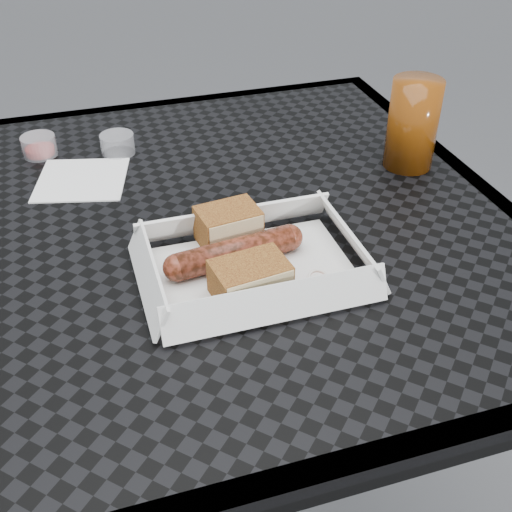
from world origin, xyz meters
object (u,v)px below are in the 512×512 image
Objects in this scene: bratwurst at (235,252)px; drink_glass at (413,124)px; patio_table at (206,267)px; food_tray at (253,271)px.

bratwurst is 1.32× the size of drink_glass.
patio_table is at bearing 96.56° from bratwurst.
patio_table is 6.29× the size of drink_glass.
drink_glass reaches higher than bratwurst.
patio_table is at bearing 102.92° from food_tray.
drink_glass is (0.32, 0.06, 0.14)m from patio_table.
patio_table is 4.76× the size of bratwurst.
drink_glass is (0.29, 0.18, 0.06)m from food_tray.
patio_table is 0.15m from food_tray.
bratwurst is at bearing 132.53° from food_tray.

